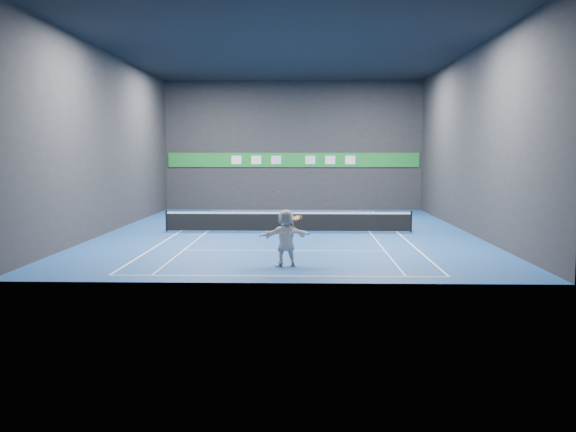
{
  "coord_description": "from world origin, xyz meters",
  "views": [
    {
      "loc": [
        0.88,
        -32.25,
        3.93
      ],
      "look_at": [
        0.19,
        -7.25,
        1.5
      ],
      "focal_mm": 40.0,
      "sensor_mm": 36.0,
      "label": 1
    }
  ],
  "objects_px": {
    "player": "(286,238)",
    "tennis_ball": "(279,192)",
    "tennis_net": "(288,221)",
    "tennis_racket": "(297,219)"
  },
  "relations": [
    {
      "from": "tennis_net",
      "to": "tennis_racket",
      "type": "bearing_deg",
      "value": -86.65
    },
    {
      "from": "player",
      "to": "tennis_net",
      "type": "height_order",
      "value": "player"
    },
    {
      "from": "tennis_ball",
      "to": "player",
      "type": "bearing_deg",
      "value": -29.01
    },
    {
      "from": "tennis_ball",
      "to": "tennis_net",
      "type": "bearing_deg",
      "value": 89.65
    },
    {
      "from": "tennis_ball",
      "to": "tennis_net",
      "type": "relative_size",
      "value": 0.01
    },
    {
      "from": "tennis_net",
      "to": "tennis_racket",
      "type": "height_order",
      "value": "tennis_racket"
    },
    {
      "from": "player",
      "to": "tennis_net",
      "type": "relative_size",
      "value": 0.16
    },
    {
      "from": "tennis_net",
      "to": "tennis_racket",
      "type": "relative_size",
      "value": 23.96
    },
    {
      "from": "player",
      "to": "tennis_ball",
      "type": "distance_m",
      "value": 1.6
    },
    {
      "from": "tennis_net",
      "to": "tennis_ball",
      "type": "bearing_deg",
      "value": -90.35
    }
  ]
}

